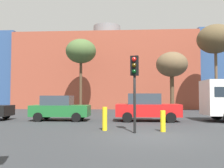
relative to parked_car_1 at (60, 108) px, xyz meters
name	(u,v)px	position (x,y,z in m)	size (l,w,h in m)	color
ground_plane	(151,136)	(5.59, -6.23, -0.85)	(200.00, 200.00, 0.00)	#2D3033
building_backdrop	(107,72)	(1.61, 19.42, 4.31)	(40.05, 10.38, 12.08)	#9E4733
parked_car_1	(60,108)	(0.00, 0.00, 0.00)	(3.93, 1.93, 1.70)	#1E662D
parked_car_2	(147,107)	(5.90, 0.00, 0.07)	(4.24, 2.08, 1.84)	red
traffic_light_island	(134,76)	(4.94, -5.38, 1.73)	(0.40, 0.39, 3.50)	black
bare_tree_0	(172,65)	(9.13, 8.43, 3.96)	(3.16, 3.16, 6.14)	brown
bare_tree_1	(81,52)	(-0.59, 10.55, 5.82)	(3.41, 3.41, 8.09)	brown
bare_tree_2	(215,40)	(13.98, 9.80, 6.82)	(3.83, 3.83, 9.26)	brown
bollard_yellow_0	(105,119)	(3.51, -4.59, -0.28)	(0.24, 0.24, 1.14)	yellow
bollard_yellow_1	(163,121)	(6.28, -4.84, -0.35)	(0.24, 0.24, 0.99)	yellow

